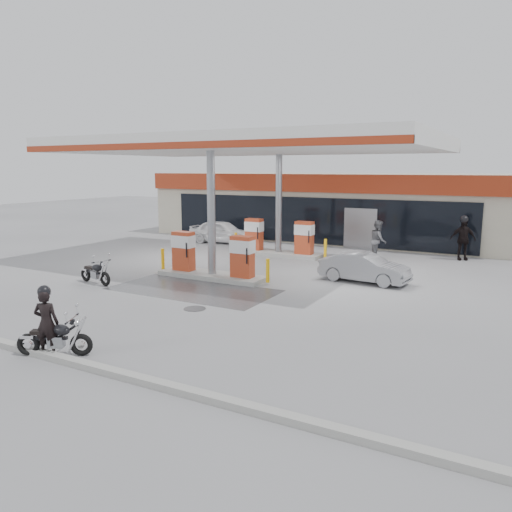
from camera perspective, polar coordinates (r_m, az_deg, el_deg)
The scene contains 16 objects.
ground at distance 18.49m, azimuth -8.45°, elevation -3.66°, with size 90.00×90.00×0.00m, color gray.
wet_patch at distance 18.20m, azimuth -7.19°, elevation -3.84°, with size 6.00×3.00×0.00m, color #4C4C4F.
drain_cover at distance 15.78m, azimuth -7.02°, elevation -6.00°, with size 0.70×0.70×0.01m, color #38383A.
kerb at distance 13.79m, azimuth -26.48°, elevation -9.07°, with size 28.00×0.25×0.15m, color gray.
store_building at distance 32.21m, azimuth 8.88°, elevation 5.76°, with size 22.00×8.22×4.00m.
canopy at distance 22.17m, azimuth -0.82°, elevation 12.44°, with size 16.00×10.02×5.51m.
pump_island_near at distance 19.93m, azimuth -5.04°, elevation -0.50°, with size 5.14×1.30×1.78m.
pump_island_far at distance 25.07m, azimuth 2.59°, elevation 1.70°, with size 5.14×1.30×1.78m.
main_motorcycle at distance 12.68m, azimuth -21.91°, elevation -8.79°, with size 1.63×1.00×0.92m.
biker_main at distance 12.64m, azimuth -22.83°, elevation -7.06°, with size 0.58×0.38×1.60m, color black.
parked_motorcycle at distance 19.83m, azimuth -17.85°, elevation -1.88°, with size 1.81×0.74×0.94m.
sedan_white at distance 29.31m, azimuth -3.94°, elevation 2.80°, with size 1.56×3.88×1.32m, color white.
attendant at distance 24.31m, azimuth 13.79°, elevation 1.75°, with size 0.93×0.73×1.92m, color #5C5C61.
hatchback_silver at distance 19.61m, azimuth 12.28°, elevation -1.30°, with size 1.20×3.43×1.13m, color gray.
parked_car_left at distance 33.21m, azimuth -2.28°, elevation 3.48°, with size 1.54×3.80×1.10m, color gray.
biker_walking at distance 25.67m, azimuth 22.56°, elevation 1.78°, with size 1.17×0.49×1.99m, color black.
Camera 1 is at (10.91, -14.28, 4.34)m, focal length 35.00 mm.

